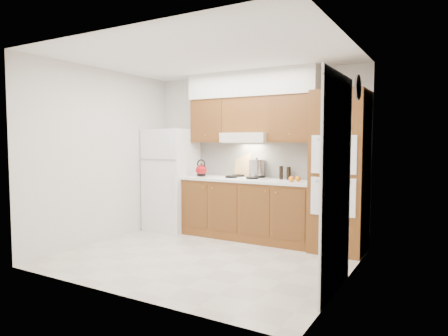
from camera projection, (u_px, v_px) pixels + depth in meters
name	position (u px, v px, depth m)	size (l,w,h in m)	color
floor	(205.00, 257.00, 5.23)	(3.60, 3.60, 0.00)	beige
ceiling	(204.00, 56.00, 5.04)	(3.60, 3.60, 0.00)	white
wall_back	(255.00, 155.00, 6.43)	(3.60, 0.02, 2.60)	silver
wall_left	(104.00, 156.00, 6.03)	(0.02, 3.00, 2.60)	silver
wall_right	(347.00, 162.00, 4.24)	(0.02, 3.00, 2.60)	silver
fridge	(172.00, 179.00, 6.85)	(0.75, 0.72, 1.72)	white
base_cabinets	(248.00, 210.00, 6.22)	(2.11, 0.60, 0.90)	brown
countertop	(247.00, 180.00, 6.18)	(2.13, 0.62, 0.04)	white
backsplash	(256.00, 160.00, 6.41)	(2.11, 0.03, 0.56)	white
oven_cabinet	(340.00, 172.00, 5.45)	(0.70, 0.65, 2.20)	brown
upper_cab_left	(212.00, 121.00, 6.61)	(0.63, 0.33, 0.70)	brown
upper_cab_right	(294.00, 119.00, 5.89)	(0.73, 0.33, 0.70)	brown
range_hood	(247.00, 138.00, 6.23)	(0.75, 0.45, 0.15)	silver
upper_cab_over_hood	(249.00, 115.00, 6.26)	(0.75, 0.33, 0.55)	brown
soffit	(252.00, 84.00, 6.19)	(2.13, 0.36, 0.40)	silver
cooktop	(245.00, 178.00, 6.22)	(0.74, 0.50, 0.01)	white
doorway	(337.00, 189.00, 3.96)	(0.02, 0.90, 2.10)	black
wall_clock	(358.00, 87.00, 4.66)	(0.30, 0.30, 0.02)	#3F3833
kettle	(201.00, 170.00, 6.55)	(0.18, 0.18, 0.18)	maroon
cutting_board	(243.00, 164.00, 6.50)	(0.28, 0.02, 0.38)	tan
stock_pot	(257.00, 168.00, 6.28)	(0.24, 0.24, 0.25)	#B1B0B5
condiment_a	(281.00, 173.00, 6.05)	(0.06, 0.06, 0.21)	black
condiment_b	(289.00, 173.00, 5.99)	(0.06, 0.06, 0.20)	black
condiment_c	(289.00, 174.00, 6.11)	(0.05, 0.05, 0.15)	black
orange_near	(292.00, 179.00, 5.69)	(0.08, 0.08, 0.08)	orange
orange_far	(298.00, 179.00, 5.76)	(0.08, 0.08, 0.08)	orange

